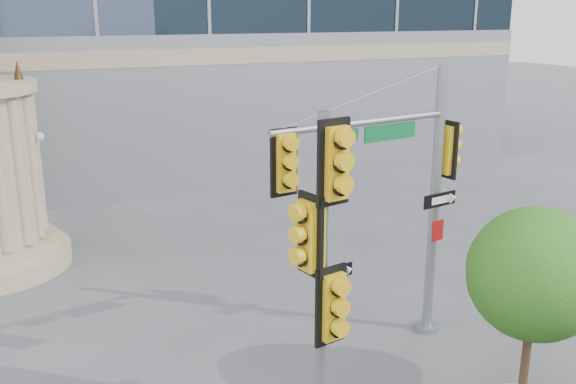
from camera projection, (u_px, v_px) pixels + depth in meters
name	position (u px, v px, depth m)	size (l,w,h in m)	color
main_signal_pole	(399.00, 180.00, 12.75)	(4.48, 1.17, 5.81)	slate
secondary_signal_pole	(324.00, 252.00, 10.16)	(0.99, 0.71, 5.39)	slate
street_tree	(536.00, 279.00, 10.96)	(2.37, 2.32, 3.69)	tan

